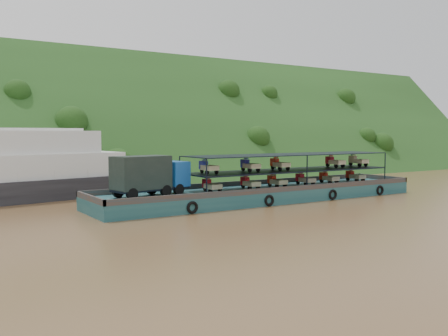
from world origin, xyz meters
TOP-DOWN VIEW (x-y plane):
  - ground at (0.00, 0.00)m, footprint 160.00×160.00m
  - hillside at (0.00, 36.00)m, footprint 140.00×39.60m
  - cargo_barge at (-0.12, 0.55)m, footprint 35.00×7.18m

SIDE VIEW (x-z plane):
  - ground at x=0.00m, z-range 0.00..0.00m
  - hillside at x=0.00m, z-range -19.80..19.80m
  - cargo_barge at x=-0.12m, z-range -1.20..3.54m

